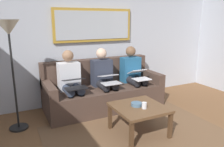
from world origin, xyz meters
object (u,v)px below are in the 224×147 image
(laptop_white, at_px, (139,75))
(standing_lamp, at_px, (9,40))
(person_left, at_px, (133,73))
(couch, at_px, (102,91))
(bowl, at_px, (137,104))
(person_right, at_px, (71,81))
(laptop_black, at_px, (75,83))
(framed_mirror, at_px, (94,25))
(laptop_silver, at_px, (109,79))
(coffee_table, at_px, (139,110))
(cup, at_px, (144,105))
(person_middle, at_px, (104,77))

(laptop_white, height_order, standing_lamp, standing_lamp)
(person_left, relative_size, standing_lamp, 0.69)
(couch, bearing_deg, bowl, 90.97)
(person_right, distance_m, laptop_black, 0.25)
(bowl, height_order, laptop_black, laptop_black)
(framed_mirror, bearing_deg, bowl, 90.73)
(laptop_silver, bearing_deg, laptop_black, -0.10)
(laptop_silver, xyz_separation_m, person_right, (0.64, -0.25, -0.02))
(laptop_white, bearing_deg, laptop_silver, 1.82)
(couch, distance_m, person_left, 0.71)
(laptop_silver, bearing_deg, coffee_table, 93.03)
(laptop_white, distance_m, standing_lamp, 2.31)
(laptop_black, bearing_deg, standing_lamp, -2.90)
(laptop_black, bearing_deg, couch, -153.89)
(framed_mirror, relative_size, person_right, 1.42)
(cup, relative_size, laptop_silver, 0.26)
(framed_mirror, height_order, cup, framed_mirror)
(couch, relative_size, cup, 24.44)
(person_left, bearing_deg, laptop_black, 10.83)
(cup, distance_m, person_middle, 1.26)
(person_middle, bearing_deg, couch, -90.00)
(bowl, distance_m, standing_lamp, 2.04)
(laptop_silver, bearing_deg, laptop_white, -178.18)
(coffee_table, distance_m, person_middle, 1.17)
(laptop_white, height_order, person_middle, person_middle)
(person_middle, xyz_separation_m, laptop_silver, (0.00, 0.25, 0.02))
(coffee_table, bearing_deg, standing_lamp, -30.73)
(laptop_silver, bearing_deg, couch, -90.00)
(coffee_table, relative_size, standing_lamp, 0.43)
(framed_mirror, relative_size, laptop_white, 4.08)
(couch, relative_size, person_left, 1.93)
(standing_lamp, bearing_deg, laptop_black, 177.10)
(framed_mirror, distance_m, person_left, 1.23)
(standing_lamp, bearing_deg, bowl, 149.64)
(framed_mirror, relative_size, laptop_black, 4.50)
(cup, distance_m, laptop_black, 1.24)
(bowl, bearing_deg, laptop_black, -52.93)
(couch, bearing_deg, coffee_table, 92.25)
(couch, height_order, person_right, person_right)
(person_right, bearing_deg, coffee_table, 120.91)
(person_left, xyz_separation_m, laptop_white, (-0.00, 0.23, 0.02))
(framed_mirror, bearing_deg, laptop_white, 133.15)
(coffee_table, xyz_separation_m, standing_lamp, (1.60, -0.95, 1.00))
(person_middle, bearing_deg, laptop_white, 160.58)
(person_middle, height_order, laptop_black, person_middle)
(coffee_table, relative_size, bowl, 4.45)
(laptop_black, distance_m, standing_lamp, 1.17)
(framed_mirror, xyz_separation_m, standing_lamp, (1.55, 0.66, -0.18))
(cup, bearing_deg, framed_mirror, -87.75)
(couch, height_order, cup, couch)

